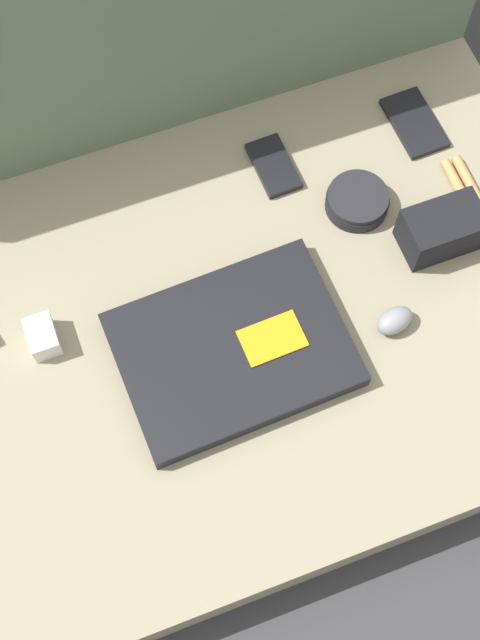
% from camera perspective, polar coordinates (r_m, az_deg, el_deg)
% --- Properties ---
extents(ground_plane, '(8.00, 8.00, 0.00)m').
position_cam_1_polar(ground_plane, '(1.42, 0.00, -1.96)').
color(ground_plane, '#38383D').
extents(couch_seat, '(1.09, 0.73, 0.11)m').
position_cam_1_polar(couch_seat, '(1.37, 0.00, -1.18)').
color(couch_seat, gray).
rests_on(couch_seat, ground_plane).
extents(couch_backrest, '(1.09, 0.20, 0.50)m').
position_cam_1_polar(couch_backrest, '(1.44, -6.86, 18.20)').
color(couch_backrest, '#60755B').
rests_on(couch_backrest, ground_plane).
extents(laptop, '(0.33, 0.25, 0.03)m').
position_cam_1_polar(laptop, '(1.29, -0.47, -1.89)').
color(laptop, black).
rests_on(laptop, couch_seat).
extents(computer_mouse, '(0.07, 0.05, 0.03)m').
position_cam_1_polar(computer_mouse, '(1.32, 9.86, -0.03)').
color(computer_mouse, gray).
rests_on(computer_mouse, couch_seat).
extents(speaker_puck, '(0.10, 0.10, 0.03)m').
position_cam_1_polar(speaker_puck, '(1.41, 7.52, 7.56)').
color(speaker_puck, black).
rests_on(speaker_puck, couch_seat).
extents(phone_silver, '(0.07, 0.12, 0.01)m').
position_cam_1_polar(phone_silver, '(1.51, 11.09, 12.28)').
color(phone_silver, black).
rests_on(phone_silver, couch_seat).
extents(phone_small, '(0.06, 0.11, 0.01)m').
position_cam_1_polar(phone_small, '(1.44, 2.16, 9.83)').
color(phone_small, black).
rests_on(phone_small, couch_seat).
extents(camera_pouch, '(0.12, 0.07, 0.07)m').
position_cam_1_polar(camera_pouch, '(1.38, 12.80, 5.68)').
color(camera_pouch, black).
rests_on(camera_pouch, couch_seat).
extents(charger_brick, '(0.04, 0.06, 0.04)m').
position_cam_1_polar(charger_brick, '(1.32, -12.52, -1.06)').
color(charger_brick, silver).
rests_on(charger_brick, couch_seat).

